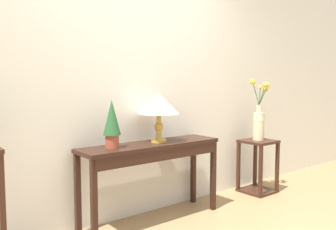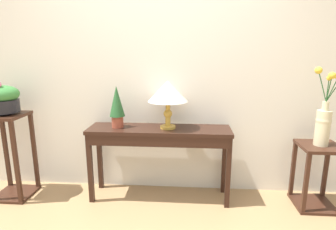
# 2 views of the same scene
# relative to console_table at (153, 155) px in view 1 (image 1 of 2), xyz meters

# --- Properties ---
(back_wall_with_art) EXTENTS (9.00, 0.10, 2.80)m
(back_wall_with_art) POSITION_rel_console_table_xyz_m (-0.05, 0.29, 0.77)
(back_wall_with_art) COLOR silver
(back_wall_with_art) RESTS_ON ground
(console_table) EXTENTS (1.39, 0.36, 0.74)m
(console_table) POSITION_rel_console_table_xyz_m (0.00, 0.00, 0.00)
(console_table) COLOR black
(console_table) RESTS_ON ground
(table_lamp) EXTENTS (0.38, 0.38, 0.46)m
(table_lamp) POSITION_rel_console_table_xyz_m (0.08, 0.02, 0.45)
(table_lamp) COLOR gold
(table_lamp) RESTS_ON console_table
(potted_plant_on_console) EXTENTS (0.15, 0.15, 0.41)m
(potted_plant_on_console) POSITION_rel_console_table_xyz_m (-0.41, 0.02, 0.33)
(potted_plant_on_console) COLOR #9E4733
(potted_plant_on_console) RESTS_ON console_table
(pedestal_stand_right) EXTENTS (0.36, 0.36, 0.62)m
(pedestal_stand_right) POSITION_rel_console_table_xyz_m (1.51, -0.04, -0.32)
(pedestal_stand_right) COLOR #381E14
(pedestal_stand_right) RESTS_ON ground
(flower_vase_tall_right) EXTENTS (0.22, 0.19, 0.71)m
(flower_vase_tall_right) POSITION_rel_console_table_xyz_m (1.50, -0.04, 0.23)
(flower_vase_tall_right) COLOR beige
(flower_vase_tall_right) RESTS_ON pedestal_stand_right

